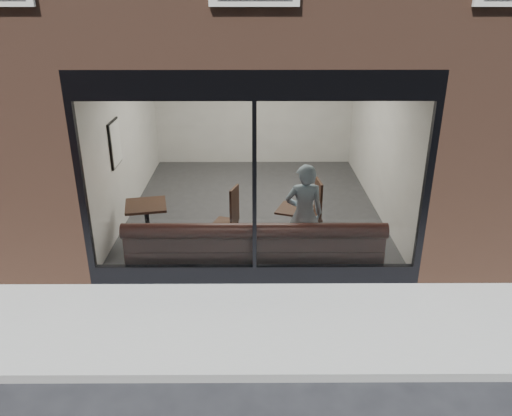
{
  "coord_description": "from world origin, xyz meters",
  "views": [
    {
      "loc": [
        -0.01,
        -4.55,
        4.1
      ],
      "look_at": [
        0.02,
        2.4,
        1.1
      ],
      "focal_mm": 35.0,
      "sensor_mm": 36.0,
      "label": 1
    }
  ],
  "objects_px": {
    "banquette": "(255,257)",
    "cafe_chair_left": "(225,222)",
    "cafe_chair_right": "(308,217)",
    "person": "(304,214)",
    "cafe_table_right": "(295,209)",
    "cafe_table_left": "(146,205)"
  },
  "relations": [
    {
      "from": "cafe_table_right",
      "to": "banquette",
      "type": "bearing_deg",
      "value": -132.99
    },
    {
      "from": "person",
      "to": "cafe_table_left",
      "type": "bearing_deg",
      "value": -15.94
    },
    {
      "from": "person",
      "to": "cafe_table_right",
      "type": "height_order",
      "value": "person"
    },
    {
      "from": "person",
      "to": "cafe_chair_left",
      "type": "relative_size",
      "value": 4.29
    },
    {
      "from": "banquette",
      "to": "cafe_table_right",
      "type": "relative_size",
      "value": 7.3
    },
    {
      "from": "cafe_chair_left",
      "to": "cafe_chair_right",
      "type": "xyz_separation_m",
      "value": [
        1.54,
        0.25,
        0.0
      ]
    },
    {
      "from": "person",
      "to": "cafe_chair_right",
      "type": "bearing_deg",
      "value": -102.41
    },
    {
      "from": "banquette",
      "to": "person",
      "type": "height_order",
      "value": "person"
    },
    {
      "from": "banquette",
      "to": "cafe_chair_left",
      "type": "bearing_deg",
      "value": 112.7
    },
    {
      "from": "person",
      "to": "cafe_chair_left",
      "type": "height_order",
      "value": "person"
    },
    {
      "from": "person",
      "to": "cafe_table_left",
      "type": "height_order",
      "value": "person"
    },
    {
      "from": "cafe_table_left",
      "to": "cafe_chair_left",
      "type": "height_order",
      "value": "cafe_table_left"
    },
    {
      "from": "person",
      "to": "cafe_chair_left",
      "type": "distance_m",
      "value": 1.76
    },
    {
      "from": "banquette",
      "to": "person",
      "type": "relative_size",
      "value": 2.37
    },
    {
      "from": "banquette",
      "to": "cafe_chair_left",
      "type": "relative_size",
      "value": 10.17
    },
    {
      "from": "person",
      "to": "banquette",
      "type": "bearing_deg",
      "value": 17.82
    },
    {
      "from": "person",
      "to": "cafe_chair_left",
      "type": "xyz_separation_m",
      "value": [
        -1.33,
        0.99,
        -0.6
      ]
    },
    {
      "from": "banquette",
      "to": "cafe_chair_right",
      "type": "height_order",
      "value": "banquette"
    },
    {
      "from": "cafe_table_left",
      "to": "cafe_chair_right",
      "type": "xyz_separation_m",
      "value": [
        2.88,
        0.62,
        -0.5
      ]
    },
    {
      "from": "cafe_table_right",
      "to": "cafe_chair_right",
      "type": "bearing_deg",
      "value": 68.45
    },
    {
      "from": "banquette",
      "to": "cafe_chair_left",
      "type": "distance_m",
      "value": 1.39
    },
    {
      "from": "cafe_table_right",
      "to": "cafe_chair_left",
      "type": "bearing_deg",
      "value": 155.5
    }
  ]
}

